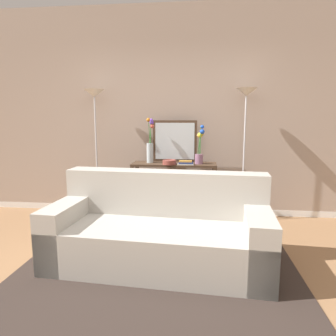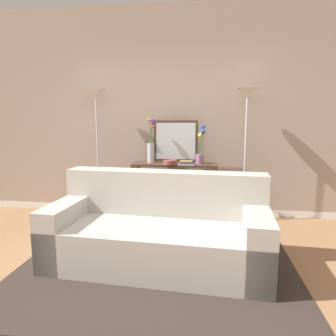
# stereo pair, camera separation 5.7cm
# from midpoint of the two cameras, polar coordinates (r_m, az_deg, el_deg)

# --- Properties ---
(ground_plane) EXTENTS (16.00, 16.00, 0.02)m
(ground_plane) POSITION_cam_midpoint_polar(r_m,az_deg,el_deg) (2.68, -5.25, -23.16)
(ground_plane) COLOR #936B47
(back_wall) EXTENTS (12.00, 0.15, 3.00)m
(back_wall) POSITION_cam_midpoint_polar(r_m,az_deg,el_deg) (4.59, 0.35, 10.17)
(back_wall) COLOR white
(back_wall) RESTS_ON ground
(area_rug) EXTENTS (2.63, 2.05, 0.01)m
(area_rug) POSITION_cam_midpoint_polar(r_m,az_deg,el_deg) (3.08, -2.54, -18.22)
(area_rug) COLOR #332823
(area_rug) RESTS_ON ground
(couch) EXTENTS (2.15, 1.06, 0.88)m
(couch) POSITION_cam_midpoint_polar(r_m,az_deg,el_deg) (3.10, -2.04, -11.83)
(couch) COLOR #ADA89E
(couch) RESTS_ON ground
(console_table) EXTENTS (1.15, 0.38, 0.81)m
(console_table) POSITION_cam_midpoint_polar(r_m,az_deg,el_deg) (4.26, 0.75, -2.51)
(console_table) COLOR #473323
(console_table) RESTS_ON ground
(floor_lamp_left) EXTENTS (0.28, 0.28, 1.82)m
(floor_lamp_left) POSITION_cam_midpoint_polar(r_m,az_deg,el_deg) (4.48, -13.72, 9.03)
(floor_lamp_left) COLOR silver
(floor_lamp_left) RESTS_ON ground
(floor_lamp_right) EXTENTS (0.28, 0.28, 1.82)m
(floor_lamp_right) POSITION_cam_midpoint_polar(r_m,az_deg,el_deg) (4.26, 13.80, 9.01)
(floor_lamp_right) COLOR silver
(floor_lamp_right) RESTS_ON ground
(wall_mirror) EXTENTS (0.62, 0.02, 0.58)m
(wall_mirror) POSITION_cam_midpoint_polar(r_m,az_deg,el_deg) (4.34, 0.90, 5.01)
(wall_mirror) COLOR #473323
(wall_mirror) RESTS_ON console_table
(vase_tall_flowers) EXTENTS (0.11, 0.12, 0.61)m
(vase_tall_flowers) POSITION_cam_midpoint_polar(r_m,az_deg,el_deg) (4.26, -3.71, 4.12)
(vase_tall_flowers) COLOR silver
(vase_tall_flowers) RESTS_ON console_table
(vase_short_flowers) EXTENTS (0.12, 0.13, 0.52)m
(vase_short_flowers) POSITION_cam_midpoint_polar(r_m,az_deg,el_deg) (4.17, 5.52, 3.67)
(vase_short_flowers) COLOR gray
(vase_short_flowers) RESTS_ON console_table
(fruit_bowl) EXTENTS (0.18, 0.18, 0.06)m
(fruit_bowl) POSITION_cam_midpoint_polar(r_m,az_deg,el_deg) (4.10, -0.14, 1.11)
(fruit_bowl) COLOR brown
(fruit_bowl) RESTS_ON console_table
(book_stack) EXTENTS (0.22, 0.12, 0.05)m
(book_stack) POSITION_cam_midpoint_polar(r_m,az_deg,el_deg) (4.08, 2.90, 0.96)
(book_stack) COLOR silver
(book_stack) RESTS_ON console_table
(book_row_under_console) EXTENTS (0.38, 0.18, 0.13)m
(book_row_under_console) POSITION_cam_midpoint_polar(r_m,az_deg,el_deg) (4.43, -2.92, -8.78)
(book_row_under_console) COLOR maroon
(book_row_under_console) RESTS_ON ground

